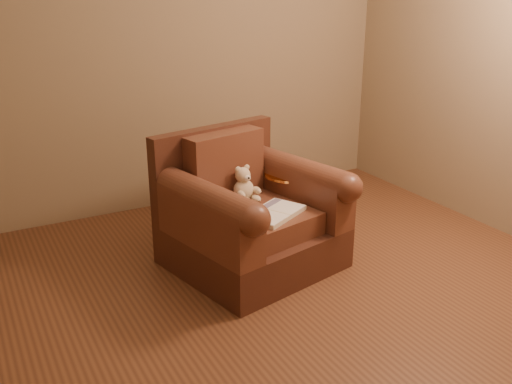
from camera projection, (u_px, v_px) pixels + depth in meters
name	position (u px, v px, depth m)	size (l,w,h in m)	color
floor	(292.00, 320.00, 3.12)	(4.00, 4.00, 0.00)	brown
armchair	(248.00, 216.00, 3.66)	(1.12, 1.08, 0.85)	#462317
teddy_bear	(245.00, 187.00, 3.68)	(0.17, 0.19, 0.24)	beige
guidebook	(274.00, 213.00, 3.46)	(0.45, 0.39, 0.03)	beige
side_table	(290.00, 205.00, 3.97)	(0.37, 0.37, 0.52)	gold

